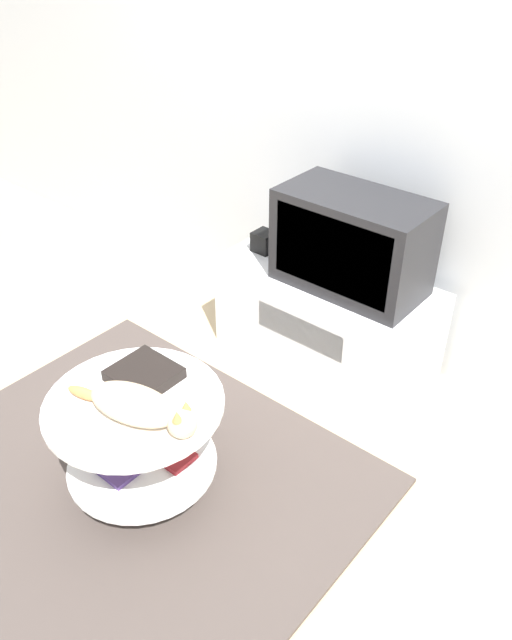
{
  "coord_description": "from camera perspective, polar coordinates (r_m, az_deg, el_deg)",
  "views": [
    {
      "loc": [
        1.49,
        -0.97,
        1.97
      ],
      "look_at": [
        0.2,
        0.58,
        0.59
      ],
      "focal_mm": 35.0,
      "sensor_mm": 36.0,
      "label": 1
    }
  ],
  "objects": [
    {
      "name": "dvd_box",
      "position": [
        2.38,
        -10.19,
        -4.91
      ],
      "size": [
        0.23,
        0.22,
        0.04
      ],
      "color": "black",
      "rests_on": "coffee_table"
    },
    {
      "name": "rug",
      "position": [
        2.65,
        -11.69,
        -14.33
      ],
      "size": [
        1.78,
        1.51,
        0.02
      ],
      "color": "#4C423D",
      "rests_on": "ground_plane"
    },
    {
      "name": "wall_back",
      "position": [
        2.95,
        9.06,
        20.91
      ],
      "size": [
        8.0,
        0.05,
        2.6
      ],
      "color": "silver",
      "rests_on": "ground_plane"
    },
    {
      "name": "ground_plane",
      "position": [
        2.66,
        -11.66,
        -14.47
      ],
      "size": [
        12.0,
        12.0,
        0.0
      ],
      "primitive_type": "plane",
      "color": "tan"
    },
    {
      "name": "tv",
      "position": [
        2.77,
        8.8,
        7.0
      ],
      "size": [
        0.66,
        0.35,
        0.43
      ],
      "color": "#232326",
      "rests_on": "tv_stand"
    },
    {
      "name": "cat",
      "position": [
        2.19,
        -10.67,
        -7.76
      ],
      "size": [
        0.53,
        0.24,
        0.13
      ],
      "rotation": [
        0.0,
        0.0,
        0.25
      ],
      "color": "beige",
      "rests_on": "coffee_table"
    },
    {
      "name": "speaker",
      "position": [
        3.11,
        0.75,
        7.19
      ],
      "size": [
        0.1,
        0.1,
        0.1
      ],
      "color": "black",
      "rests_on": "tv_stand"
    },
    {
      "name": "coffee_table",
      "position": [
        2.41,
        -10.66,
        -10.18
      ],
      "size": [
        0.65,
        0.65,
        0.44
      ],
      "color": "#B2B2B7",
      "rests_on": "rug"
    },
    {
      "name": "tv_stand",
      "position": [
        3.07,
        6.36,
        0.08
      ],
      "size": [
        1.07,
        0.44,
        0.5
      ],
      "color": "white",
      "rests_on": "ground_plane"
    }
  ]
}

